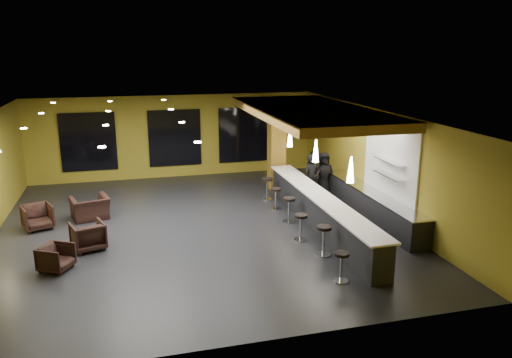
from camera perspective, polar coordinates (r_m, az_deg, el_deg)
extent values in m
cube|color=black|center=(15.79, -6.60, -5.68)|extent=(12.00, 13.00, 0.10)
cube|color=black|center=(14.90, -7.02, 7.38)|extent=(12.00, 13.00, 0.10)
cube|color=olive|center=(21.61, -9.30, 4.83)|extent=(12.00, 0.10, 3.50)
cube|color=olive|center=(9.14, -0.84, -9.24)|extent=(12.00, 0.10, 3.50)
cube|color=olive|center=(17.12, 13.67, 1.93)|extent=(0.10, 13.00, 3.50)
cube|color=#AC7C32|center=(16.89, 6.19, 7.65)|extent=(3.60, 8.00, 0.28)
cube|color=black|center=(21.47, -18.61, 4.04)|extent=(2.20, 0.06, 2.40)
cube|color=black|center=(21.51, -9.26, 4.65)|extent=(2.20, 0.06, 2.40)
cube|color=black|center=(22.00, -1.44, 5.07)|extent=(2.20, 0.06, 2.40)
cube|color=white|center=(16.18, 15.10, 1.99)|extent=(0.06, 3.20, 2.40)
cube|color=black|center=(15.59, 7.31, -3.82)|extent=(0.60, 8.00, 1.00)
cube|color=white|center=(15.43, 7.37, -1.98)|extent=(0.78, 8.10, 0.05)
cube|color=black|center=(16.86, 12.99, -2.89)|extent=(0.70, 6.00, 0.86)
cube|color=silver|center=(16.73, 13.08, -1.40)|extent=(0.72, 6.00, 0.03)
cube|color=silver|center=(16.03, 14.92, 0.42)|extent=(0.30, 1.50, 0.03)
cube|color=silver|center=(15.93, 15.03, 1.98)|extent=(0.30, 1.50, 0.03)
cube|color=brown|center=(19.46, 2.37, 3.90)|extent=(0.60, 0.60, 3.50)
cone|color=white|center=(13.32, 10.78, 1.05)|extent=(0.20, 0.20, 0.70)
cone|color=white|center=(15.55, 6.85, 3.22)|extent=(0.20, 0.20, 0.70)
cone|color=white|center=(17.85, 3.91, 4.82)|extent=(0.20, 0.20, 0.70)
imported|color=black|center=(18.05, 6.39, 0.07)|extent=(0.68, 0.49, 1.74)
imported|color=black|center=(18.43, 6.71, 0.45)|extent=(1.07, 0.97, 1.79)
imported|color=black|center=(18.78, 7.75, 0.51)|extent=(0.89, 0.66, 1.68)
imported|color=black|center=(13.68, -21.89, -8.34)|extent=(0.99, 0.98, 0.67)
imported|color=black|center=(14.68, -18.65, -6.18)|extent=(1.07, 1.08, 0.79)
imported|color=black|center=(16.81, -23.70, -4.01)|extent=(1.08, 1.09, 0.77)
imported|color=black|center=(17.17, -18.44, -3.16)|extent=(1.37, 1.27, 0.75)
cylinder|color=silver|center=(12.45, 9.66, -11.37)|extent=(0.38, 0.38, 0.03)
cylinder|color=silver|center=(12.31, 9.73, -9.98)|extent=(0.07, 0.07, 0.66)
cylinder|color=black|center=(12.16, 9.80, -8.45)|extent=(0.36, 0.36, 0.08)
cylinder|color=silver|center=(13.81, 7.68, -8.53)|extent=(0.42, 0.42, 0.03)
cylinder|color=silver|center=(13.67, 7.73, -7.10)|extent=(0.07, 0.07, 0.74)
cylinder|color=black|center=(13.52, 7.79, -5.53)|extent=(0.40, 0.40, 0.08)
cylinder|color=silver|center=(14.73, 5.11, -6.92)|extent=(0.40, 0.40, 0.03)
cylinder|color=silver|center=(14.60, 5.14, -5.63)|extent=(0.07, 0.07, 0.70)
cylinder|color=black|center=(14.47, 5.17, -4.22)|extent=(0.38, 0.38, 0.08)
cylinder|color=silver|center=(16.16, 3.77, -4.86)|extent=(0.41, 0.41, 0.03)
cylinder|color=silver|center=(16.04, 3.79, -3.63)|extent=(0.07, 0.07, 0.72)
cylinder|color=black|center=(15.92, 3.81, -2.30)|extent=(0.39, 0.39, 0.08)
cylinder|color=silver|center=(17.39, 2.27, -3.39)|extent=(0.38, 0.38, 0.03)
cylinder|color=silver|center=(17.29, 2.28, -2.33)|extent=(0.07, 0.07, 0.66)
cylinder|color=black|center=(17.18, 2.29, -1.19)|extent=(0.36, 0.36, 0.08)
cylinder|color=silver|center=(18.42, 1.28, -2.31)|extent=(0.41, 0.41, 0.03)
cylinder|color=silver|center=(18.32, 1.29, -1.21)|extent=(0.07, 0.07, 0.72)
cylinder|color=black|center=(18.21, 1.30, -0.02)|extent=(0.39, 0.39, 0.08)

